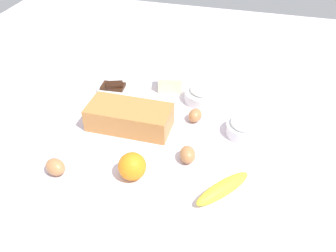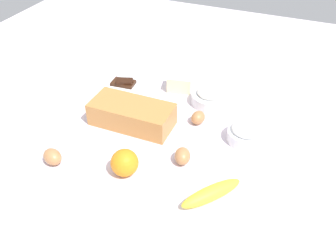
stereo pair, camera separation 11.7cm
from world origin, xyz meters
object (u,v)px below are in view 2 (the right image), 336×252
object	(u,v)px
loaf_pan	(132,114)
banana	(211,193)
egg_near_butter	(198,118)
butter_block	(180,83)
chocolate_plate	(124,84)
flour_bowl	(210,96)
egg_beside_bowl	(52,157)
egg_loose	(182,156)
sugar_bowl	(246,133)
orange_fruit	(125,163)

from	to	relation	value
loaf_pan	banana	distance (m)	0.41
egg_near_butter	banana	bearing A→B (deg)	-65.17
banana	butter_block	world-z (taller)	butter_block
chocolate_plate	egg_near_butter	bearing A→B (deg)	-17.77
flour_bowl	egg_beside_bowl	xyz separation A→B (m)	(-0.34, -0.49, -0.00)
loaf_pan	egg_near_butter	xyz separation A→B (m)	(0.21, 0.09, -0.02)
banana	egg_near_butter	xyz separation A→B (m)	(-0.14, 0.31, 0.00)
butter_block	egg_loose	bearing A→B (deg)	-67.75
egg_loose	chocolate_plate	xyz separation A→B (m)	(-0.37, 0.31, -0.01)
loaf_pan	sugar_bowl	world-z (taller)	loaf_pan
loaf_pan	egg_beside_bowl	bearing A→B (deg)	-116.78
egg_near_butter	egg_loose	bearing A→B (deg)	-84.71
flour_bowl	egg_beside_bowl	size ratio (longest dim) A/B	2.11
loaf_pan	sugar_bowl	distance (m)	0.39
egg_loose	butter_block	bearing A→B (deg)	112.25
banana	loaf_pan	bearing A→B (deg)	148.28
banana	butter_block	size ratio (longest dim) A/B	2.11
butter_block	loaf_pan	bearing A→B (deg)	-105.14
sugar_bowl	egg_loose	bearing A→B (deg)	-131.56
egg_beside_bowl	chocolate_plate	size ratio (longest dim) A/B	0.50
orange_fruit	egg_loose	world-z (taller)	orange_fruit
flour_bowl	chocolate_plate	world-z (taller)	flour_bowl
banana	egg_beside_bowl	distance (m)	0.49
egg_loose	egg_beside_bowl	bearing A→B (deg)	-157.02
flour_bowl	egg_loose	xyz separation A→B (m)	(0.02, -0.33, -0.01)
banana	egg_beside_bowl	bearing A→B (deg)	-174.18
loaf_pan	butter_block	xyz separation A→B (m)	(0.07, 0.26, -0.01)
banana	egg_loose	xyz separation A→B (m)	(-0.12, 0.10, 0.00)
orange_fruit	egg_loose	xyz separation A→B (m)	(0.14, 0.11, -0.02)
sugar_bowl	butter_block	distance (m)	0.37
orange_fruit	chocolate_plate	bearing A→B (deg)	118.58
flour_bowl	egg_near_butter	distance (m)	0.13
flour_bowl	butter_block	xyz separation A→B (m)	(-0.14, 0.04, 0.00)
flour_bowl	orange_fruit	world-z (taller)	orange_fruit
orange_fruit	flour_bowl	bearing A→B (deg)	74.66
egg_near_butter	sugar_bowl	bearing A→B (deg)	-9.52
loaf_pan	banana	xyz separation A→B (m)	(0.35, -0.22, -0.02)
egg_loose	chocolate_plate	bearing A→B (deg)	139.47
egg_near_butter	chocolate_plate	world-z (taller)	egg_near_butter
flour_bowl	banana	world-z (taller)	flour_bowl
banana	egg_near_butter	distance (m)	0.34
sugar_bowl	egg_beside_bowl	size ratio (longest dim) A/B	1.88
egg_beside_bowl	egg_loose	world-z (taller)	same
butter_block	banana	bearing A→B (deg)	-60.02
egg_near_butter	loaf_pan	bearing A→B (deg)	-156.42
flour_bowl	sugar_bowl	distance (m)	0.23
orange_fruit	chocolate_plate	distance (m)	0.48
loaf_pan	chocolate_plate	size ratio (longest dim) A/B	2.15
egg_near_butter	egg_loose	size ratio (longest dim) A/B	0.90
banana	chocolate_plate	bearing A→B (deg)	139.59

